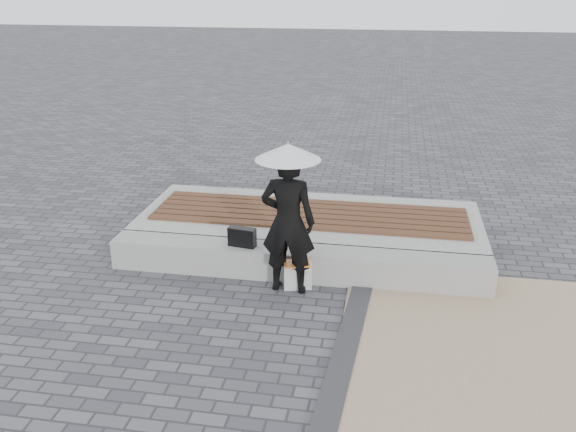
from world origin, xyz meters
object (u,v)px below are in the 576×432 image
object	(u,v)px
seating_ledge	(297,262)
canvas_tote	(298,275)
woman	(288,222)
parasol	(288,152)
handbag	(242,237)

from	to	relation	value
seating_ledge	canvas_tote	size ratio (longest dim) A/B	13.67
woman	canvas_tote	size ratio (longest dim) A/B	5.02
woman	parasol	bearing A→B (deg)	-0.00
parasol	handbag	world-z (taller)	parasol
woman	parasol	size ratio (longest dim) A/B	1.84
parasol	woman	bearing A→B (deg)	0.00
parasol	canvas_tote	distance (m)	1.63
seating_ledge	woman	distance (m)	0.81
parasol	canvas_tote	world-z (taller)	parasol
handbag	seating_ledge	bearing A→B (deg)	12.97
seating_ledge	parasol	bearing A→B (deg)	-98.06
seating_ledge	canvas_tote	xyz separation A→B (m)	(0.06, -0.32, -0.02)
handbag	canvas_tote	bearing A→B (deg)	-10.15
woman	handbag	xyz separation A→B (m)	(-0.67, 0.33, -0.39)
seating_ledge	parasol	xyz separation A→B (m)	(-0.05, -0.37, 1.61)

